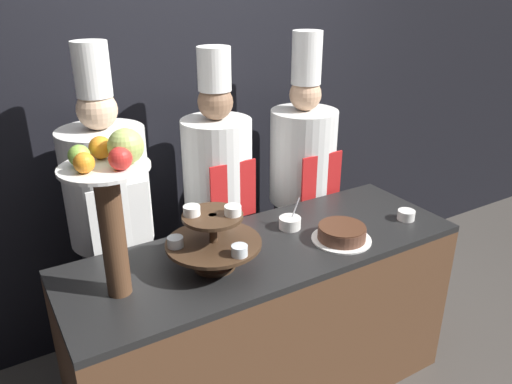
% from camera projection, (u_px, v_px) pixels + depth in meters
% --- Properties ---
extents(wall_back, '(10.00, 0.06, 2.80)m').
position_uv_depth(wall_back, '(182.00, 107.00, 2.97)').
color(wall_back, black).
rests_on(wall_back, ground_plane).
extents(buffet_counter, '(1.96, 0.67, 0.92)m').
position_uv_depth(buffet_counter, '(266.00, 323.00, 2.59)').
color(buffet_counter, brown).
rests_on(buffet_counter, ground_plane).
extents(tiered_stand, '(0.43, 0.43, 0.30)m').
position_uv_depth(tiered_stand, '(213.00, 237.00, 2.19)').
color(tiered_stand, '#3D2819').
rests_on(tiered_stand, buffet_counter).
extents(fruit_pedestal, '(0.34, 0.34, 0.69)m').
position_uv_depth(fruit_pedestal, '(111.00, 192.00, 1.89)').
color(fruit_pedestal, brown).
rests_on(fruit_pedestal, buffet_counter).
extents(cake_round, '(0.30, 0.30, 0.08)m').
position_uv_depth(cake_round, '(342.00, 233.00, 2.46)').
color(cake_round, white).
rests_on(cake_round, buffet_counter).
extents(cup_white, '(0.09, 0.09, 0.05)m').
position_uv_depth(cup_white, '(406.00, 215.00, 2.67)').
color(cup_white, white).
rests_on(cup_white, buffet_counter).
extents(serving_bowl_far, '(0.11, 0.11, 0.16)m').
position_uv_depth(serving_bowl_far, '(290.00, 223.00, 2.58)').
color(serving_bowl_far, white).
rests_on(serving_bowl_far, buffet_counter).
extents(chef_left, '(0.42, 0.42, 1.86)m').
position_uv_depth(chef_left, '(111.00, 217.00, 2.55)').
color(chef_left, '#28282D').
rests_on(chef_left, ground_plane).
extents(chef_center_left, '(0.39, 0.39, 1.79)m').
position_uv_depth(chef_center_left, '(218.00, 193.00, 2.85)').
color(chef_center_left, black).
rests_on(chef_center_left, ground_plane).
extents(chef_center_right, '(0.41, 0.41, 1.84)m').
position_uv_depth(chef_center_right, '(302.00, 177.00, 3.13)').
color(chef_center_right, '#28282D').
rests_on(chef_center_right, ground_plane).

